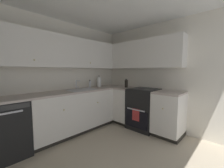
% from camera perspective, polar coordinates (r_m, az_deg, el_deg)
% --- Properties ---
extents(wall_back, '(4.01, 0.05, 2.42)m').
position_cam_1_polar(wall_back, '(3.15, -25.64, 2.57)').
color(wall_back, silver).
rests_on(wall_back, ground_plane).
extents(wall_right, '(0.05, 3.16, 2.42)m').
position_cam_1_polar(wall_right, '(3.41, 19.33, 2.98)').
color(wall_right, silver).
rests_on(wall_right, ground_plane).
extents(dishwasher, '(0.60, 0.63, 0.88)m').
position_cam_1_polar(dishwasher, '(2.78, -37.90, -14.52)').
color(dishwasher, black).
rests_on(dishwasher, ground_plane).
extents(lower_cabinets_back, '(1.82, 0.62, 0.88)m').
position_cam_1_polar(lower_cabinets_back, '(3.18, -15.28, -11.07)').
color(lower_cabinets_back, silver).
rests_on(lower_cabinets_back, ground_plane).
extents(countertop_back, '(3.03, 0.60, 0.03)m').
position_cam_1_polar(countertop_back, '(3.08, -15.50, -2.92)').
color(countertop_back, '#B7A89E').
rests_on(countertop_back, lower_cabinets_back).
extents(lower_cabinets_right, '(0.62, 1.54, 0.88)m').
position_cam_1_polar(lower_cabinets_right, '(3.29, 14.90, -10.51)').
color(lower_cabinets_right, silver).
rests_on(lower_cabinets_right, ground_plane).
extents(countertop_right, '(0.60, 1.54, 0.03)m').
position_cam_1_polar(countertop_right, '(3.19, 15.08, -2.62)').
color(countertop_right, '#B7A89E').
rests_on(countertop_right, lower_cabinets_right).
extents(oven_range, '(0.68, 0.62, 1.07)m').
position_cam_1_polar(oven_range, '(3.35, 13.02, -9.75)').
color(oven_range, black).
rests_on(oven_range, ground_plane).
extents(upper_cabinets_back, '(2.71, 0.34, 0.65)m').
position_cam_1_polar(upper_cabinets_back, '(3.11, -19.84, 12.35)').
color(upper_cabinets_back, silver).
extents(upper_cabinets_right, '(0.32, 2.09, 0.65)m').
position_cam_1_polar(upper_cabinets_right, '(3.50, 10.91, 11.77)').
color(upper_cabinets_right, silver).
extents(sink, '(0.61, 0.40, 0.10)m').
position_cam_1_polar(sink, '(3.16, -12.27, -3.06)').
color(sink, '#B7B7BC').
rests_on(sink, countertop_back).
extents(faucet, '(0.07, 0.16, 0.20)m').
position_cam_1_polar(faucet, '(3.31, -14.30, 0.13)').
color(faucet, silver).
rests_on(faucet, countertop_back).
extents(soap_bottle, '(0.06, 0.06, 0.19)m').
position_cam_1_polar(soap_bottle, '(3.53, -9.12, -0.07)').
color(soap_bottle, silver).
rests_on(soap_bottle, countertop_back).
extents(paper_towel_roll, '(0.11, 0.11, 0.31)m').
position_cam_1_polar(paper_towel_roll, '(3.70, -5.35, 0.85)').
color(paper_towel_roll, white).
rests_on(paper_towel_roll, countertop_back).
extents(oil_bottle, '(0.08, 0.08, 0.22)m').
position_cam_1_polar(oil_bottle, '(3.52, 5.93, 0.20)').
color(oil_bottle, black).
rests_on(oil_bottle, countertop_right).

